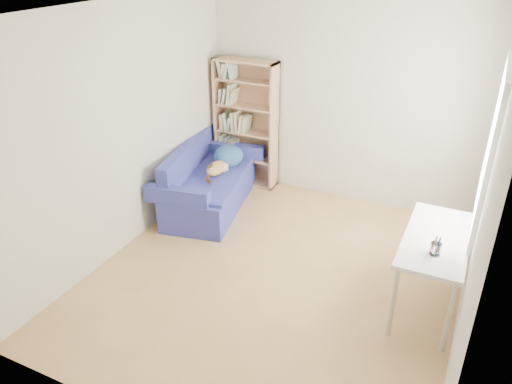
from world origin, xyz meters
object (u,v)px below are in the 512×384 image
(bookshelf, at_px, (246,129))
(desk, at_px, (436,245))
(sofa, at_px, (209,183))
(pen_cup, at_px, (436,248))

(bookshelf, relative_size, desk, 1.44)
(sofa, distance_m, desk, 2.98)
(sofa, distance_m, pen_cup, 3.11)
(bookshelf, bearing_deg, pen_cup, -35.57)
(bookshelf, distance_m, pen_cup, 3.35)
(desk, relative_size, pen_cup, 6.80)
(sofa, xyz_separation_m, pen_cup, (2.85, -1.13, 0.50))
(sofa, xyz_separation_m, desk, (2.84, -0.85, 0.36))
(pen_cup, bearing_deg, sofa, 158.32)
(bookshelf, bearing_deg, sofa, -98.66)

